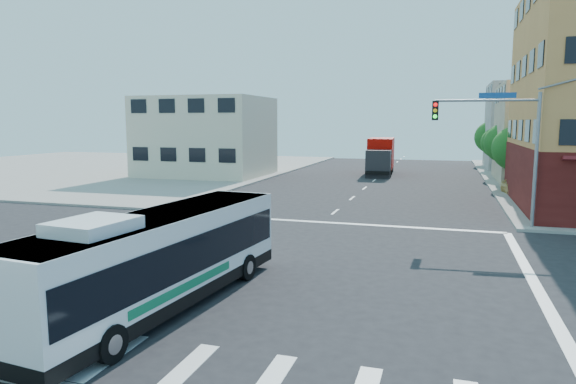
% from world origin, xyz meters
% --- Properties ---
extents(ground, '(120.00, 120.00, 0.00)m').
position_xyz_m(ground, '(0.00, 0.00, 0.00)').
color(ground, black).
rests_on(ground, ground).
extents(sidewalk_nw, '(50.00, 50.00, 0.15)m').
position_xyz_m(sidewalk_nw, '(-35.00, 35.00, 0.07)').
color(sidewalk_nw, gray).
rests_on(sidewalk_nw, ground).
extents(building_east_near, '(12.06, 10.06, 9.00)m').
position_xyz_m(building_east_near, '(16.98, 33.98, 4.51)').
color(building_east_near, beige).
rests_on(building_east_near, ground).
extents(building_east_far, '(12.06, 10.06, 10.00)m').
position_xyz_m(building_east_far, '(16.98, 47.98, 5.01)').
color(building_east_far, '#ACADA7').
rests_on(building_east_far, ground).
extents(building_west, '(12.06, 10.06, 8.00)m').
position_xyz_m(building_west, '(-17.02, 29.98, 4.01)').
color(building_west, beige).
rests_on(building_west, ground).
extents(signal_mast_ne, '(7.91, 1.13, 8.07)m').
position_xyz_m(signal_mast_ne, '(9.08, 10.62, 4.98)').
color(signal_mast_ne, gray).
rests_on(signal_mast_ne, ground).
extents(street_tree_a, '(3.60, 3.60, 5.53)m').
position_xyz_m(street_tree_a, '(11.90, 27.92, 3.59)').
color(street_tree_a, '#322012').
rests_on(street_tree_a, ground).
extents(street_tree_b, '(3.80, 3.80, 5.79)m').
position_xyz_m(street_tree_b, '(11.90, 35.92, 3.75)').
color(street_tree_b, '#322012').
rests_on(street_tree_b, ground).
extents(street_tree_c, '(3.40, 3.40, 5.29)m').
position_xyz_m(street_tree_c, '(11.90, 43.92, 3.46)').
color(street_tree_c, '#322012').
rests_on(street_tree_c, ground).
extents(street_tree_d, '(4.00, 4.00, 6.03)m').
position_xyz_m(street_tree_d, '(11.90, 51.92, 3.88)').
color(street_tree_d, '#322012').
rests_on(street_tree_d, ground).
extents(transit_bus, '(3.30, 10.81, 3.15)m').
position_xyz_m(transit_bus, '(-1.50, -4.78, 1.54)').
color(transit_bus, black).
rests_on(transit_bus, ground).
extents(box_truck, '(2.96, 8.60, 3.81)m').
position_xyz_m(box_truck, '(-0.16, 36.84, 1.85)').
color(box_truck, black).
rests_on(box_truck, ground).
extents(parked_car, '(2.04, 4.04, 1.32)m').
position_xyz_m(parked_car, '(11.57, 24.06, 0.66)').
color(parked_car, gold).
rests_on(parked_car, ground).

